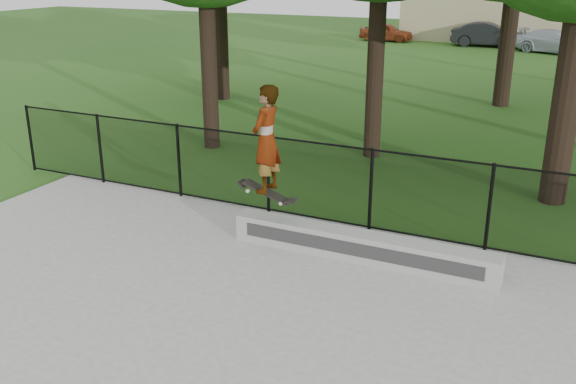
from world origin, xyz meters
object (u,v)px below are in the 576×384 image
grind_ledge (361,246)px  skater_airborne (266,141)px  car_b (488,35)px  car_a (386,32)px  car_c (556,42)px

grind_ledge → skater_airborne: 2.24m
car_b → skater_airborne: size_ratio=1.89×
grind_ledge → car_b: (-2.81, 29.30, 0.38)m
car_a → car_b: bearing=-89.3°
skater_airborne → grind_ledge: bearing=7.5°
car_a → grind_ledge: bearing=-161.8°
grind_ledge → car_a: bearing=106.7°
car_c → skater_airborne: size_ratio=1.95×
grind_ledge → car_c: size_ratio=1.15×
skater_airborne → car_a: bearing=103.7°
car_b → car_c: (3.65, -1.38, -0.07)m
grind_ledge → car_b: 29.43m
car_b → skater_airborne: 29.55m
car_c → skater_airborne: (-2.41, -28.12, 1.28)m
grind_ledge → car_b: car_b is taller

